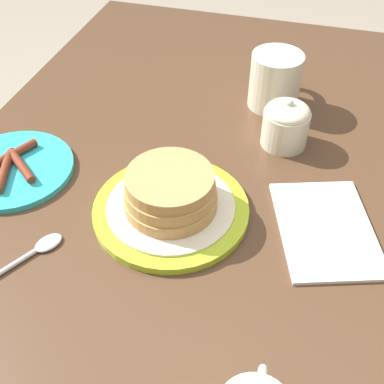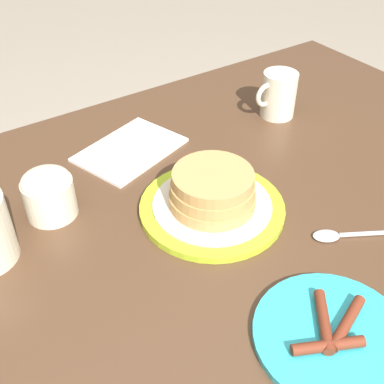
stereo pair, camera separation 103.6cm
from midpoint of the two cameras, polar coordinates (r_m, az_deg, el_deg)
The scene contains 7 objects.
dining_table at distance 0.66m, azimuth -19.29°, elevation -41.61°, with size 1.36×0.82×0.73m.
pancake_plate at distance 0.51m, azimuth -19.47°, elevation -38.88°, with size 0.23×0.23×0.07m.
side_plate_bacon at distance 0.53m, azimuth 1.72°, elevation -67.34°, with size 0.20×0.20×0.02m.
creamer_pitcher at distance 0.61m, azimuth 1.23°, elevation -10.51°, with size 0.11×0.07×0.10m.
sugar_bowl at distance 0.62m, azimuth -46.84°, elevation -30.69°, with size 0.08×0.08×0.09m.
napkin at distance 0.64m, azimuth -28.22°, elevation -21.42°, with size 0.22×0.18×0.01m.
spoon at distance 0.51m, azimuth 10.44°, elevation -47.15°, with size 0.14×0.09×0.01m.
Camera 2 is at (0.32, 0.48, 1.24)m, focal length 45.00 mm.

